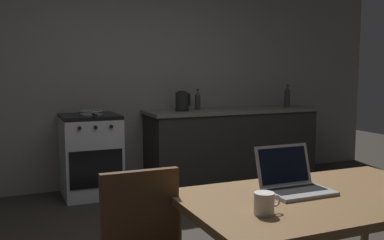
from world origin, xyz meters
TOP-DOWN VIEW (x-y plane):
  - back_wall at (0.30, 2.46)m, footprint 6.40×0.10m
  - kitchen_counter at (1.21, 2.11)m, footprint 2.16×0.64m
  - stove_oven at (-0.52, 2.11)m, footprint 0.60×0.62m
  - dining_table at (0.07, -0.93)m, footprint 1.39×0.81m
  - laptop at (-0.03, -0.82)m, footprint 0.32×0.28m
  - electric_kettle at (0.55, 2.11)m, footprint 0.18×0.16m
  - bottle at (1.99, 2.06)m, footprint 0.08×0.08m
  - frying_pan at (-0.51, 2.08)m, footprint 0.26×0.43m
  - coffee_mug at (-0.36, -1.06)m, footprint 0.13×0.09m
  - bottle_b at (0.78, 2.19)m, footprint 0.07×0.07m

SIDE VIEW (x-z plane):
  - stove_oven at x=-0.52m, z-range 0.00..0.88m
  - kitchen_counter at x=1.21m, z-range 0.00..0.89m
  - dining_table at x=0.07m, z-range 0.30..1.05m
  - laptop at x=-0.03m, z-range 0.68..0.90m
  - coffee_mug at x=-0.36m, z-range 0.75..0.84m
  - frying_pan at x=-0.51m, z-range 0.89..0.93m
  - electric_kettle at x=0.55m, z-range 0.88..1.11m
  - bottle_b at x=0.78m, z-range 0.88..1.13m
  - bottle at x=1.99m, z-range 0.88..1.17m
  - back_wall at x=0.30m, z-range 0.00..2.60m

